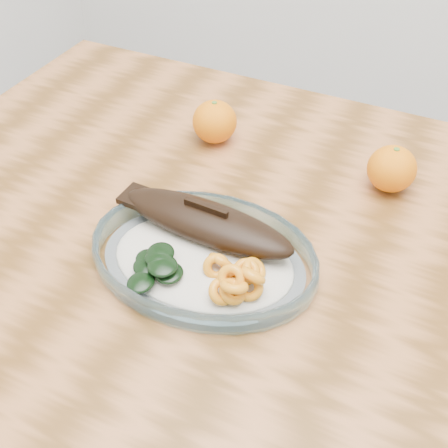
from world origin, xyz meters
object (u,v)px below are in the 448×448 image
object	(u,v)px
plated_meal	(203,253)
dining_table	(278,298)
orange_right	(392,169)
orange_left	(215,122)

from	to	relation	value
plated_meal	dining_table	bearing A→B (deg)	34.80
orange_right	plated_meal	bearing A→B (deg)	-124.78
orange_left	orange_right	size ratio (longest dim) A/B	1.01
plated_meal	orange_right	bearing A→B (deg)	50.03
dining_table	orange_left	bearing A→B (deg)	135.51
dining_table	orange_left	size ratio (longest dim) A/B	17.12
plated_meal	orange_right	size ratio (longest dim) A/B	8.07
orange_right	dining_table	bearing A→B (deg)	-117.00
dining_table	orange_right	size ratio (longest dim) A/B	17.36
dining_table	plated_meal	xyz separation A→B (m)	(-0.08, -0.07, 0.12)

